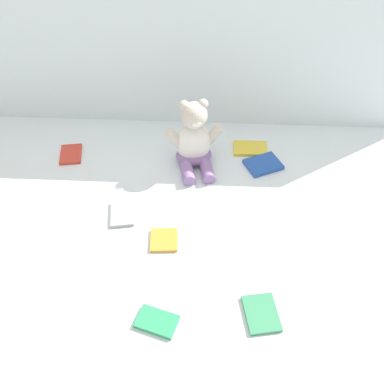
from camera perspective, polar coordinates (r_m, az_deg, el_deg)
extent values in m
plane|color=silver|center=(1.52, 0.30, -0.03)|extent=(3.20, 3.20, 0.00)
cube|color=white|center=(1.69, 1.06, 18.23)|extent=(1.74, 0.03, 0.63)
ellipsoid|color=white|center=(1.60, 0.23, 6.53)|extent=(0.15, 0.12, 0.17)
ellipsoid|color=#8C6BA5|center=(1.63, 0.25, 4.92)|extent=(0.15, 0.13, 0.06)
sphere|color=beige|center=(1.52, 0.27, 10.11)|extent=(0.11, 0.11, 0.09)
ellipsoid|color=white|center=(1.49, 0.48, 9.12)|extent=(0.04, 0.04, 0.03)
sphere|color=beige|center=(1.50, -1.06, 11.33)|extent=(0.04, 0.04, 0.04)
sphere|color=beige|center=(1.51, 1.49, 11.53)|extent=(0.04, 0.04, 0.04)
cylinder|color=beige|center=(1.57, -2.27, 7.03)|extent=(0.08, 0.05, 0.09)
cylinder|color=beige|center=(1.58, 2.77, 7.48)|extent=(0.08, 0.05, 0.09)
cylinder|color=#8C6BA5|center=(1.56, -0.56, 2.56)|extent=(0.06, 0.10, 0.04)
cylinder|color=#8C6BA5|center=(1.57, 2.00, 2.81)|extent=(0.06, 0.10, 0.04)
cube|color=#A0A2A6|center=(1.46, -9.18, -2.82)|extent=(0.09, 0.12, 0.01)
cube|color=#2F9963|center=(1.22, -4.65, -16.67)|extent=(0.12, 0.10, 0.01)
cube|color=#388D5F|center=(1.24, 9.14, -15.55)|extent=(0.11, 0.13, 0.01)
cube|color=red|center=(1.73, -15.69, 4.82)|extent=(0.10, 0.12, 0.01)
cube|color=#204AA3|center=(1.64, 9.37, 3.61)|extent=(0.16, 0.14, 0.02)
cube|color=gold|center=(1.71, 7.68, 5.70)|extent=(0.13, 0.09, 0.01)
cube|color=gold|center=(1.37, -3.70, -6.33)|extent=(0.09, 0.10, 0.01)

